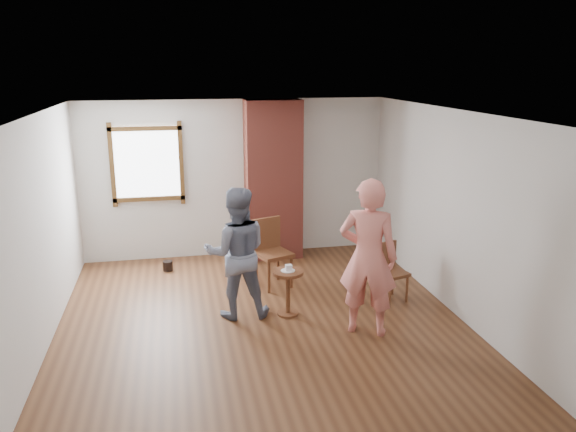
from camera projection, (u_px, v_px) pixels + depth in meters
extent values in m
plane|color=brown|center=(262.00, 323.00, 7.04)|extent=(5.50, 5.50, 0.00)
cube|color=silver|center=(235.00, 179.00, 9.30)|extent=(5.00, 0.04, 2.60)
cube|color=silver|center=(38.00, 236.00, 6.22)|extent=(0.04, 5.50, 2.60)
cube|color=silver|center=(453.00, 212.00, 7.19)|extent=(0.04, 5.50, 2.60)
cube|color=white|center=(259.00, 113.00, 6.36)|extent=(5.00, 5.50, 0.04)
cube|color=#563818|center=(147.00, 164.00, 8.91)|extent=(1.14, 0.06, 1.34)
cube|color=white|center=(147.00, 164.00, 8.93)|extent=(1.00, 0.02, 1.20)
cube|color=#AD4A3D|center=(273.00, 180.00, 9.18)|extent=(0.90, 0.50, 2.60)
cylinder|color=tan|center=(244.00, 246.00, 9.27)|extent=(0.40, 0.40, 0.48)
cylinder|color=black|center=(168.00, 266.00, 8.80)|extent=(0.21, 0.21, 0.15)
cube|color=brown|center=(273.00, 254.00, 8.08)|extent=(0.59, 0.59, 0.05)
cylinder|color=brown|center=(269.00, 276.00, 7.90)|extent=(0.04, 0.04, 0.49)
cylinder|color=brown|center=(291.00, 271.00, 8.09)|extent=(0.04, 0.04, 0.49)
cylinder|color=brown|center=(256.00, 269.00, 8.21)|extent=(0.04, 0.04, 0.49)
cylinder|color=brown|center=(278.00, 264.00, 8.40)|extent=(0.04, 0.04, 0.49)
cube|color=brown|center=(266.00, 234.00, 8.19)|extent=(0.45, 0.20, 0.49)
cube|color=brown|center=(392.00, 273.00, 7.61)|extent=(0.47, 0.47, 0.04)
cylinder|color=brown|center=(390.00, 293.00, 7.46)|extent=(0.04, 0.04, 0.40)
cylinder|color=brown|center=(407.00, 288.00, 7.61)|extent=(0.04, 0.04, 0.40)
cylinder|color=brown|center=(376.00, 285.00, 7.71)|extent=(0.04, 0.04, 0.40)
cylinder|color=brown|center=(393.00, 281.00, 7.86)|extent=(0.04, 0.04, 0.40)
cube|color=brown|center=(385.00, 256.00, 7.70)|extent=(0.36, 0.15, 0.40)
cylinder|color=brown|center=(288.00, 272.00, 7.13)|extent=(0.40, 0.40, 0.04)
cylinder|color=brown|center=(288.00, 293.00, 7.21)|extent=(0.06, 0.06, 0.54)
cylinder|color=brown|center=(288.00, 313.00, 7.28)|extent=(0.28, 0.28, 0.03)
cylinder|color=white|center=(288.00, 271.00, 7.12)|extent=(0.18, 0.18, 0.01)
cube|color=white|center=(289.00, 268.00, 7.12)|extent=(0.08, 0.07, 0.06)
imported|color=#121A33|center=(237.00, 253.00, 7.05)|extent=(0.86, 0.70, 1.69)
imported|color=#F08478|center=(368.00, 257.00, 6.57)|extent=(0.82, 0.72, 1.90)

